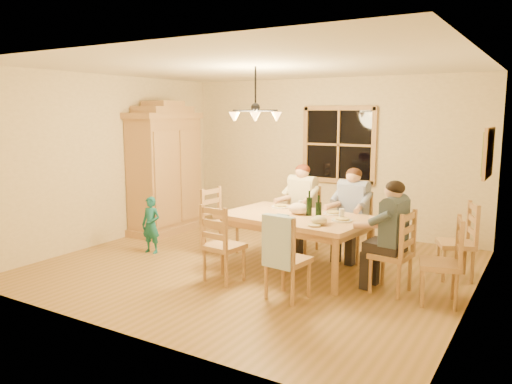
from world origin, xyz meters
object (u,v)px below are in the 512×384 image
Objects in this scene: chair_near_left at (224,258)px; child at (151,225)px; wine_bottle_b at (319,208)px; chair_far_left at (301,231)px; chair_far_right at (352,239)px; armoire at (165,173)px; chair_spare_front at (439,277)px; chandelier at (255,115)px; dining_table at (296,222)px; adult_plaid_man at (353,203)px; chair_end_right at (391,267)px; chair_near_right at (288,273)px; wine_bottle_a at (309,203)px; adult_slate_man at (392,222)px; adult_woman at (302,196)px; chair_end_left at (221,234)px; chair_spare_back at (455,255)px.

chair_near_left is 1.76m from child.
wine_bottle_b is 0.38× the size of child.
chair_far_right is at bearing 180.00° from chair_far_left.
armoire is 6.97× the size of wine_bottle_b.
chair_spare_front is (4.87, -1.06, -0.75)m from armoire.
chandelier is at bearing 72.93° from chair_spare_front.
dining_table is 1.00m from adult_plaid_man.
chair_far_left is 2.02m from chair_end_right.
chair_near_right is 1.67m from chair_spare_front.
dining_table is 6.16× the size of wine_bottle_a.
chair_near_right is 3.00× the size of wine_bottle_a.
adult_slate_man reaches higher than chair_near_left.
adult_woman reaches higher than chair_far_left.
chandelier is 0.38× the size of dining_table.
adult_slate_man is (0.00, 0.00, 0.54)m from chair_end_right.
chandelier is 1.95m from chair_end_left.
dining_table is 2.05× the size of chair_near_right.
wine_bottle_a is at bearing 89.23° from chair_spare_back.
chair_spare_front is (3.21, -0.38, 0.00)m from chair_end_left.
armoire reaches higher than chair_far_left.
adult_woman reaches higher than chair_near_right.
wine_bottle_a is at bearing 65.95° from chair_spare_front.
adult_woman is 1.03m from wine_bottle_a.
adult_woman reaches higher than chair_spare_front.
adult_plaid_man reaches higher than child.
chair_near_right is 1.00× the size of chair_spare_front.
chair_far_right is 1.32m from chair_end_right.
chair_far_right is at bearing 117.98° from chair_end_left.
chair_far_left is at bearing 124.37° from wine_bottle_b.
chair_far_right is 3.00× the size of wine_bottle_a.
chair_far_left is at bearing 62.67° from chair_spare_back.
adult_woman is 1.00× the size of adult_plaid_man.
adult_slate_man reaches higher than wine_bottle_b.
chandelier is 2.18m from chair_near_right.
wine_bottle_a reaches higher than child.
adult_woman is 0.85m from adult_plaid_man.
adult_woman is (-0.38, 0.95, 0.18)m from dining_table.
chair_far_left is at bearing 0.00° from adult_plaid_man.
chair_near_left is 1.13× the size of adult_plaid_man.
wine_bottle_a reaches higher than chair_near_right.
chair_far_left and chair_spare_back have the same top height.
chair_near_left and chair_spare_front have the same top height.
chandelier reaches higher than chair_spare_front.
chair_far_left is (0.19, 1.06, -1.77)m from chandelier.
chair_far_left is at bearing 29.21° from child.
dining_table is at bearing -155.06° from wine_bottle_a.
chair_end_right is (4.31, -0.97, -0.75)m from armoire.
adult_slate_man is 2.65× the size of wine_bottle_a.
armoire is 5.04m from chair_spare_front.
adult_plaid_man is at bearing 46.64° from adult_slate_man.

